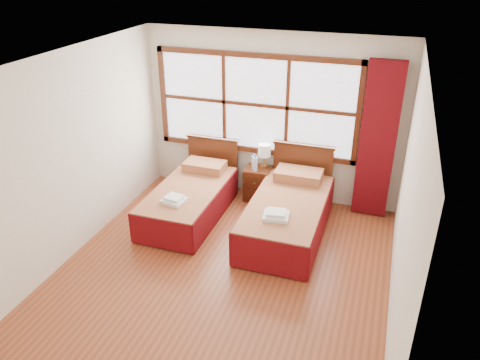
% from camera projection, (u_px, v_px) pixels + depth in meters
% --- Properties ---
extents(floor, '(4.50, 4.50, 0.00)m').
position_uv_depth(floor, '(222.00, 274.00, 5.82)').
color(floor, brown).
rests_on(floor, ground).
extents(ceiling, '(4.50, 4.50, 0.00)m').
position_uv_depth(ceiling, '(217.00, 64.00, 4.66)').
color(ceiling, white).
rests_on(ceiling, wall_back).
extents(wall_back, '(4.00, 0.00, 4.00)m').
position_uv_depth(wall_back, '(272.00, 118.00, 7.15)').
color(wall_back, silver).
rests_on(wall_back, floor).
extents(wall_left, '(0.00, 4.50, 4.50)m').
position_uv_depth(wall_left, '(69.00, 158.00, 5.80)').
color(wall_left, silver).
rests_on(wall_left, floor).
extents(wall_right, '(0.00, 4.50, 4.50)m').
position_uv_depth(wall_right, '(407.00, 209.00, 4.67)').
color(wall_right, silver).
rests_on(wall_right, floor).
extents(window, '(3.16, 0.06, 1.56)m').
position_uv_depth(window, '(255.00, 104.00, 7.09)').
color(window, white).
rests_on(window, wall_back).
extents(curtain, '(0.50, 0.16, 2.30)m').
position_uv_depth(curtain, '(378.00, 141.00, 6.63)').
color(curtain, '#650A10').
rests_on(curtain, wall_back).
extents(bed_left, '(0.94, 1.96, 0.91)m').
position_uv_depth(bed_left, '(190.00, 199.00, 6.98)').
color(bed_left, '#3C1B0C').
rests_on(bed_left, floor).
extents(bed_right, '(1.01, 2.03, 0.98)m').
position_uv_depth(bed_right, '(288.00, 213.00, 6.55)').
color(bed_right, '#3C1B0C').
rests_on(bed_right, floor).
extents(nightstand, '(0.40, 0.40, 0.54)m').
position_uv_depth(nightstand, '(258.00, 184.00, 7.43)').
color(nightstand, '#4F2311').
rests_on(nightstand, floor).
extents(towels_left, '(0.34, 0.31, 0.09)m').
position_uv_depth(towels_left, '(174.00, 200.00, 6.44)').
color(towels_left, white).
rests_on(towels_left, bed_left).
extents(towels_right, '(0.36, 0.33, 0.10)m').
position_uv_depth(towels_right, '(276.00, 215.00, 5.99)').
color(towels_right, white).
rests_on(towels_right, bed_right).
extents(lamp, '(0.20, 0.20, 0.38)m').
position_uv_depth(lamp, '(264.00, 151.00, 7.25)').
color(lamp, gold).
rests_on(lamp, nightstand).
extents(bottle_near, '(0.07, 0.07, 0.25)m').
position_uv_depth(bottle_near, '(254.00, 162.00, 7.25)').
color(bottle_near, '#C4E0FC').
rests_on(bottle_near, nightstand).
extents(bottle_far, '(0.07, 0.07, 0.26)m').
position_uv_depth(bottle_far, '(255.00, 164.00, 7.19)').
color(bottle_far, '#C4E0FC').
rests_on(bottle_far, nightstand).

